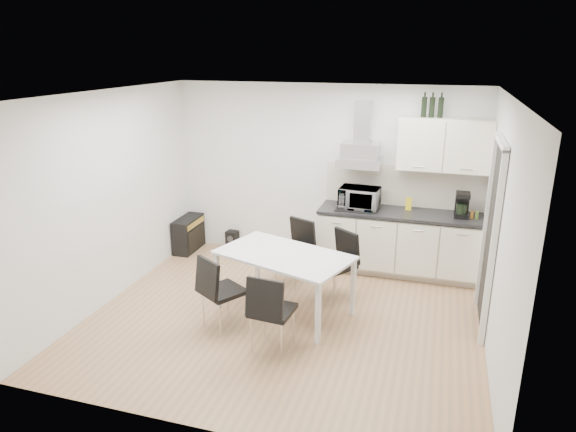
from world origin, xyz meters
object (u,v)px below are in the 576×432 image
dining_table (284,259)px  chair_far_left (294,253)px  chair_far_right (335,266)px  chair_near_left (223,292)px  guitar_amp (189,234)px  kitchenette (403,217)px  floor_speaker (232,240)px  chair_near_right (273,311)px

dining_table → chair_far_left: bearing=116.3°
chair_far_right → chair_near_left: 1.51m
dining_table → chair_near_left: 0.82m
dining_table → guitar_amp: 2.56m
kitchenette → floor_speaker: kitchenette is taller
dining_table → chair_far_left: size_ratio=1.98×
dining_table → chair_far_left: (-0.11, 0.79, -0.24)m
chair_far_left → floor_speaker: size_ratio=3.00×
kitchenette → chair_far_right: kitchenette is taller
chair_far_right → guitar_amp: (-2.56, 0.97, -0.17)m
chair_far_left → chair_far_right: same height
chair_far_right → floor_speaker: bearing=3.4°
chair_near_right → kitchenette: bearing=70.2°
chair_far_right → kitchenette: bearing=-88.6°
dining_table → chair_far_left: chair_far_left is taller
chair_near_left → floor_speaker: bearing=142.5°
chair_far_left → chair_near_left: bearing=94.8°
guitar_amp → kitchenette: bearing=0.8°
chair_near_left → floor_speaker: size_ratio=3.00×
kitchenette → chair_near_left: (-1.79, -2.13, -0.39)m
chair_far_right → guitar_amp: size_ratio=1.37×
kitchenette → floor_speaker: bearing=176.4°
chair_far_right → chair_near_right: 1.39m
chair_far_right → chair_near_left: (-1.06, -1.07, 0.00)m
kitchenette → chair_near_right: size_ratio=2.86×
dining_table → chair_far_left: 0.83m
chair_far_right → chair_near_left: bearing=81.2°
chair_near_right → guitar_amp: 3.17m
chair_near_left → chair_far_left: bearing=103.9°
chair_near_right → guitar_amp: chair_near_right is taller
chair_near_left → chair_far_right: bearing=77.4°
chair_near_left → chair_near_right: same height
chair_near_left → guitar_amp: 2.54m
chair_far_right → chair_near_left: same height
chair_near_right → floor_speaker: bearing=126.1°
guitar_amp → chair_far_right: bearing=-21.5°
floor_speaker → kitchenette: bearing=3.4°
chair_near_right → guitar_amp: bearing=138.4°
chair_near_left → guitar_amp: size_ratio=1.37×
kitchenette → dining_table: bearing=-128.2°
guitar_amp → floor_speaker: guitar_amp is taller
kitchenette → chair_far_right: size_ratio=2.86×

